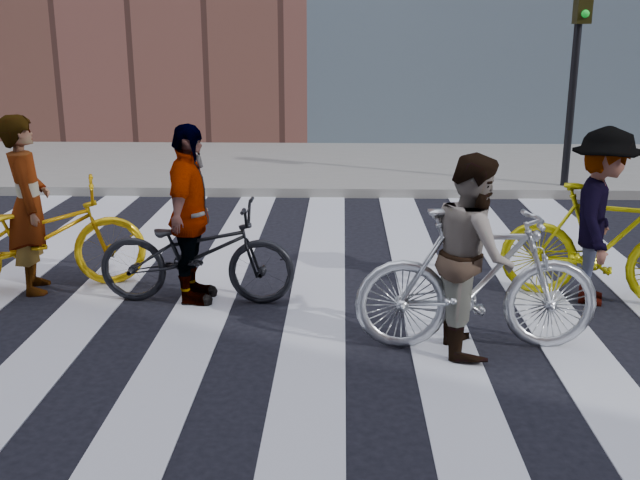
{
  "coord_description": "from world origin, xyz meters",
  "views": [
    {
      "loc": [
        0.79,
        -6.67,
        2.59
      ],
      "look_at": [
        0.58,
        0.3,
        0.62
      ],
      "focal_mm": 42.0,
      "sensor_mm": 36.0,
      "label": 1
    }
  ],
  "objects_px": {
    "traffic_signal": "(577,51)",
    "bike_silver_mid": "(477,280)",
    "rider_left": "(28,205)",
    "rider_mid": "(473,254)",
    "bike_yellow_right": "(603,244)",
    "rider_right": "(601,216)",
    "bike_yellow_left": "(37,237)",
    "rider_rear": "(190,215)",
    "bike_dark_rear": "(197,253)"
  },
  "relations": [
    {
      "from": "traffic_signal",
      "to": "bike_silver_mid",
      "type": "distance_m",
      "value": 6.82
    },
    {
      "from": "rider_left",
      "to": "bike_silver_mid",
      "type": "bearing_deg",
      "value": -126.66
    },
    {
      "from": "traffic_signal",
      "to": "rider_mid",
      "type": "height_order",
      "value": "traffic_signal"
    },
    {
      "from": "bike_yellow_right",
      "to": "rider_right",
      "type": "xyz_separation_m",
      "value": [
        -0.05,
        0.0,
        0.28
      ]
    },
    {
      "from": "bike_yellow_left",
      "to": "rider_left",
      "type": "bearing_deg",
      "value": 70.78
    },
    {
      "from": "bike_silver_mid",
      "to": "rider_mid",
      "type": "height_order",
      "value": "rider_mid"
    },
    {
      "from": "traffic_signal",
      "to": "bike_silver_mid",
      "type": "bearing_deg",
      "value": -112.14
    },
    {
      "from": "bike_silver_mid",
      "to": "rider_left",
      "type": "bearing_deg",
      "value": 70.7
    },
    {
      "from": "bike_yellow_right",
      "to": "rider_right",
      "type": "relative_size",
      "value": 1.13
    },
    {
      "from": "bike_yellow_left",
      "to": "bike_yellow_right",
      "type": "height_order",
      "value": "bike_yellow_right"
    },
    {
      "from": "bike_yellow_right",
      "to": "rider_mid",
      "type": "distance_m",
      "value": 1.91
    },
    {
      "from": "rider_rear",
      "to": "rider_mid",
      "type": "bearing_deg",
      "value": -111.06
    },
    {
      "from": "rider_left",
      "to": "rider_rear",
      "type": "distance_m",
      "value": 1.71
    },
    {
      "from": "bike_yellow_left",
      "to": "rider_right",
      "type": "distance_m",
      "value": 5.6
    },
    {
      "from": "traffic_signal",
      "to": "bike_silver_mid",
      "type": "relative_size",
      "value": 1.65
    },
    {
      "from": "bike_silver_mid",
      "to": "rider_left",
      "type": "relative_size",
      "value": 1.12
    },
    {
      "from": "traffic_signal",
      "to": "rider_mid",
      "type": "distance_m",
      "value": 6.79
    },
    {
      "from": "bike_yellow_right",
      "to": "rider_rear",
      "type": "xyz_separation_m",
      "value": [
        -4.0,
        -0.14,
        0.29
      ]
    },
    {
      "from": "rider_left",
      "to": "bike_yellow_right",
      "type": "bearing_deg",
      "value": -110.76
    },
    {
      "from": "rider_rear",
      "to": "traffic_signal",
      "type": "bearing_deg",
      "value": -43.49
    },
    {
      "from": "rider_mid",
      "to": "traffic_signal",
      "type": "bearing_deg",
      "value": -24.4
    },
    {
      "from": "rider_mid",
      "to": "rider_right",
      "type": "xyz_separation_m",
      "value": [
        1.42,
        1.19,
        0.03
      ]
    },
    {
      "from": "traffic_signal",
      "to": "rider_rear",
      "type": "relative_size",
      "value": 1.9
    },
    {
      "from": "rider_right",
      "to": "rider_rear",
      "type": "height_order",
      "value": "rider_rear"
    },
    {
      "from": "rider_left",
      "to": "bike_yellow_left",
      "type": "bearing_deg",
      "value": -109.22
    },
    {
      "from": "traffic_signal",
      "to": "bike_silver_mid",
      "type": "xyz_separation_m",
      "value": [
        -2.49,
        -6.13,
        -1.68
      ]
    },
    {
      "from": "bike_yellow_left",
      "to": "traffic_signal",
      "type": "bearing_deg",
      "value": -73.7
    },
    {
      "from": "bike_silver_mid",
      "to": "bike_dark_rear",
      "type": "height_order",
      "value": "bike_silver_mid"
    },
    {
      "from": "bike_yellow_right",
      "to": "rider_left",
      "type": "xyz_separation_m",
      "value": [
        -5.69,
        0.15,
        0.32
      ]
    },
    {
      "from": "bike_silver_mid",
      "to": "rider_mid",
      "type": "bearing_deg",
      "value": 88.14
    },
    {
      "from": "rider_rear",
      "to": "bike_yellow_left",
      "type": "bearing_deg",
      "value": 81.42
    },
    {
      "from": "traffic_signal",
      "to": "rider_right",
      "type": "xyz_separation_m",
      "value": [
        -1.12,
        -4.94,
        -1.42
      ]
    },
    {
      "from": "traffic_signal",
      "to": "rider_right",
      "type": "bearing_deg",
      "value": -102.78
    },
    {
      "from": "rider_mid",
      "to": "rider_rear",
      "type": "xyz_separation_m",
      "value": [
        -2.53,
        1.05,
        0.05
      ]
    },
    {
      "from": "traffic_signal",
      "to": "bike_yellow_right",
      "type": "distance_m",
      "value": 5.33
    },
    {
      "from": "bike_silver_mid",
      "to": "rider_left",
      "type": "distance_m",
      "value": 4.48
    },
    {
      "from": "rider_right",
      "to": "traffic_signal",
      "type": "bearing_deg",
      "value": 6.37
    },
    {
      "from": "rider_mid",
      "to": "bike_silver_mid",
      "type": "bearing_deg",
      "value": -91.86
    },
    {
      "from": "rider_right",
      "to": "rider_rear",
      "type": "relative_size",
      "value": 0.98
    },
    {
      "from": "bike_dark_rear",
      "to": "rider_right",
      "type": "height_order",
      "value": "rider_right"
    },
    {
      "from": "rider_left",
      "to": "rider_rear",
      "type": "xyz_separation_m",
      "value": [
        1.69,
        -0.29,
        -0.02
      ]
    },
    {
      "from": "bike_yellow_left",
      "to": "bike_dark_rear",
      "type": "relative_size",
      "value": 1.12
    },
    {
      "from": "bike_yellow_right",
      "to": "rider_left",
      "type": "distance_m",
      "value": 5.7
    },
    {
      "from": "bike_silver_mid",
      "to": "bike_yellow_right",
      "type": "relative_size",
      "value": 1.04
    },
    {
      "from": "traffic_signal",
      "to": "bike_yellow_left",
      "type": "xyz_separation_m",
      "value": [
        -6.71,
        -4.79,
        -1.72
      ]
    },
    {
      "from": "bike_yellow_right",
      "to": "rider_mid",
      "type": "bearing_deg",
      "value": 148.02
    },
    {
      "from": "bike_dark_rear",
      "to": "rider_left",
      "type": "distance_m",
      "value": 1.8
    },
    {
      "from": "traffic_signal",
      "to": "bike_dark_rear",
      "type": "height_order",
      "value": "traffic_signal"
    },
    {
      "from": "traffic_signal",
      "to": "rider_mid",
      "type": "xyz_separation_m",
      "value": [
        -2.54,
        -6.13,
        -1.45
      ]
    },
    {
      "from": "traffic_signal",
      "to": "rider_mid",
      "type": "relative_size",
      "value": 2.01
    }
  ]
}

